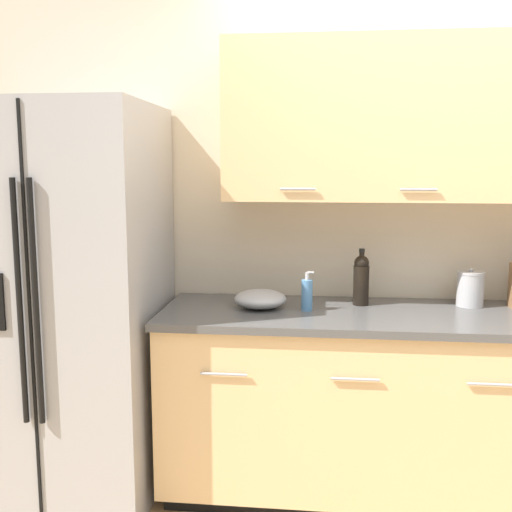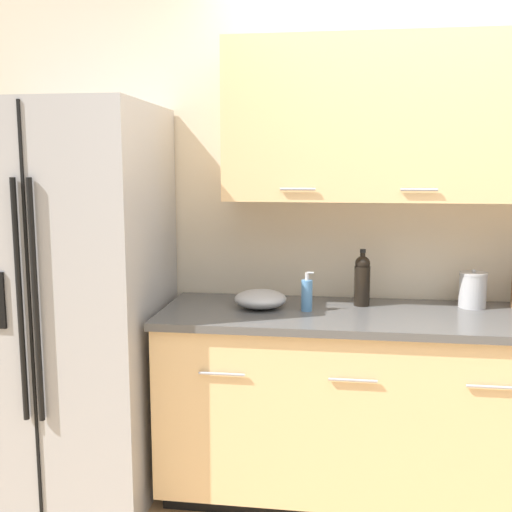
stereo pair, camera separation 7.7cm
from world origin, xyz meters
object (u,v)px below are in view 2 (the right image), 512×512
Objects in this scene: soap_dispenser at (307,295)px; mixing_bowl at (261,299)px; wine_bottle at (362,279)px; steel_canister at (473,290)px; refrigerator at (71,303)px.

mixing_bowl is (-0.22, 0.03, -0.03)m from soap_dispenser.
wine_bottle is 1.11× the size of mixing_bowl.
soap_dispenser is 1.00× the size of steel_canister.
refrigerator is 7.51× the size of mixing_bowl.
refrigerator reaches higher than mixing_bowl.
steel_canister is (1.89, 0.24, 0.07)m from refrigerator.
wine_bottle is at bearing 8.48° from refrigerator.
steel_canister is at bearing 12.93° from soap_dispenser.
refrigerator is at bearing -172.87° from steel_canister.
mixing_bowl is (0.90, 0.09, 0.03)m from refrigerator.
wine_bottle is at bearing 29.72° from soap_dispenser.
wine_bottle is (1.38, 0.21, 0.11)m from refrigerator.
wine_bottle is 0.50m from mixing_bowl.
refrigerator is at bearing -176.96° from soap_dispenser.
wine_bottle reaches higher than soap_dispenser.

